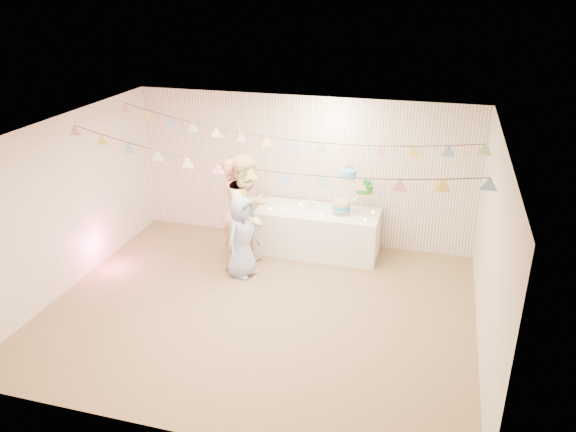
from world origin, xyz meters
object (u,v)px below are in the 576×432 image
(table, at_px, (318,231))
(person_adult_b, at_px, (248,212))
(cake_stand, at_px, (352,192))
(person_adult_a, at_px, (237,211))
(person_child, at_px, (242,237))

(table, distance_m, person_adult_b, 1.38)
(cake_stand, height_order, person_adult_a, person_adult_a)
(cake_stand, height_order, person_child, cake_stand)
(table, bearing_deg, person_adult_a, -153.62)
(cake_stand, xyz_separation_m, person_adult_a, (-1.78, -0.66, -0.26))
(person_adult_b, relative_size, person_child, 1.42)
(person_adult_a, height_order, person_child, person_adult_a)
(table, distance_m, cake_stand, 0.94)
(cake_stand, height_order, person_adult_b, person_adult_b)
(person_adult_a, bearing_deg, table, -63.53)
(person_adult_b, bearing_deg, table, -32.99)
(cake_stand, distance_m, person_child, 1.96)
(table, xyz_separation_m, person_child, (-0.96, -1.11, 0.28))
(table, height_order, person_adult_b, person_adult_b)
(cake_stand, xyz_separation_m, person_child, (-1.51, -1.16, -0.48))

